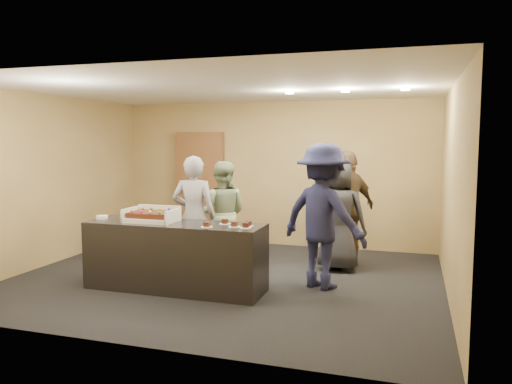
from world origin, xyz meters
TOP-DOWN VIEW (x-y plane):
  - room at (0.00, 0.00)m, footprint 6.04×6.00m
  - serving_counter at (-0.45, -0.70)m, footprint 2.40×0.70m
  - storage_cabinet at (-1.47, 2.41)m, footprint 0.97×0.15m
  - cake_box at (-0.79, -0.68)m, footprint 0.66×0.46m
  - sheet_cake at (-0.79, -0.70)m, footprint 0.57×0.39m
  - plate_stack at (-1.59, -0.68)m, footprint 0.16×0.16m
  - slice_a at (0.08, -0.88)m, footprint 0.15×0.15m
  - slice_b at (0.22, -0.60)m, footprint 0.15×0.15m
  - slice_c at (0.41, -0.77)m, footprint 0.15×0.15m
  - slice_d at (0.56, -0.66)m, footprint 0.15×0.15m
  - slice_e at (0.57, -0.79)m, footprint 0.15×0.15m
  - person_server_grey at (-0.50, 0.00)m, footprint 0.70×0.52m
  - person_sage_man at (-0.34, 0.71)m, footprint 0.91×0.77m
  - person_navy_man at (1.40, -0.01)m, footprint 1.44×1.17m
  - person_brown_extra at (1.57, 1.27)m, footprint 1.01×1.13m
  - person_dark_suit at (1.47, 0.96)m, footprint 0.87×0.61m
  - ceiling_spotlights at (1.60, 0.50)m, footprint 1.72×0.12m

SIDE VIEW (x-z plane):
  - serving_counter at x=-0.45m, z-range 0.00..0.90m
  - person_sage_man at x=-0.34m, z-range 0.00..1.66m
  - person_dark_suit at x=1.47m, z-range 0.00..1.70m
  - person_server_grey at x=-0.50m, z-range 0.00..1.77m
  - person_brown_extra at x=1.57m, z-range 0.00..1.83m
  - plate_stack at x=-1.59m, z-range 0.90..0.94m
  - slice_a at x=0.08m, z-range 0.89..0.96m
  - slice_b at x=0.22m, z-range 0.89..0.96m
  - slice_c at x=0.41m, z-range 0.89..0.96m
  - slice_d at x=0.56m, z-range 0.89..0.96m
  - slice_e at x=0.57m, z-range 0.89..0.96m
  - cake_box at x=-0.79m, z-range 0.85..1.04m
  - person_navy_man at x=1.40m, z-range 0.00..1.95m
  - sheet_cake at x=-0.79m, z-range 0.94..1.05m
  - storage_cabinet at x=-1.47m, z-range 0.00..2.14m
  - room at x=0.00m, z-range 0.00..2.70m
  - ceiling_spotlights at x=1.60m, z-range 2.66..2.69m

